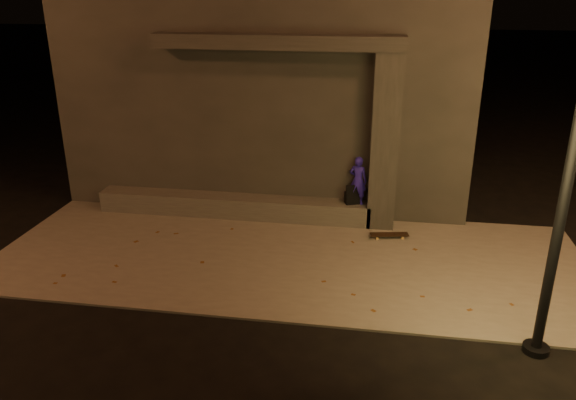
% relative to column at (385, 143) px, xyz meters
% --- Properties ---
extents(ground, '(120.00, 120.00, 0.00)m').
position_rel_column_xyz_m(ground, '(-1.70, -3.75, -1.84)').
color(ground, black).
rests_on(ground, ground).
extents(sidewalk, '(11.00, 4.40, 0.04)m').
position_rel_column_xyz_m(sidewalk, '(-1.70, -1.75, -1.82)').
color(sidewalk, slate).
rests_on(sidewalk, ground).
extents(building, '(9.00, 5.10, 5.22)m').
position_rel_column_xyz_m(building, '(-2.70, 2.74, 0.77)').
color(building, '#363431').
rests_on(building, ground).
extents(ledge, '(6.00, 0.55, 0.45)m').
position_rel_column_xyz_m(ledge, '(-3.20, 0.00, -1.58)').
color(ledge, '#524F4A').
rests_on(ledge, sidewalk).
extents(column, '(0.55, 0.55, 3.60)m').
position_rel_column_xyz_m(column, '(0.00, 0.00, 0.00)').
color(column, '#363431').
rests_on(column, sidewalk).
extents(canopy, '(5.00, 0.70, 0.28)m').
position_rel_column_xyz_m(canopy, '(-2.20, 0.05, 1.94)').
color(canopy, '#363431').
rests_on(canopy, column).
extents(skateboarder, '(0.43, 0.35, 1.04)m').
position_rel_column_xyz_m(skateboarder, '(-0.50, 0.00, -0.83)').
color(skateboarder, '#2B1CB9').
rests_on(skateboarder, ledge).
extents(backpack, '(0.36, 0.29, 0.43)m').
position_rel_column_xyz_m(backpack, '(-0.60, 0.00, -1.20)').
color(backpack, black).
rests_on(backpack, ledge).
extents(skateboard, '(0.79, 0.34, 0.08)m').
position_rel_column_xyz_m(skateboard, '(0.20, -0.65, -1.73)').
color(skateboard, black).
rests_on(skateboard, sidewalk).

